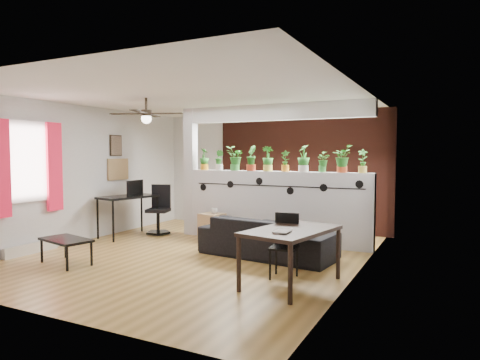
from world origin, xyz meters
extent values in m
cube|color=olive|center=(0.00, 0.00, -0.05)|extent=(6.30, 7.10, 0.10)
cube|color=#B7B7BA|center=(0.00, 3.02, 1.30)|extent=(6.30, 0.04, 2.90)
cube|color=#B7B7BA|center=(0.00, -3.02, 1.30)|extent=(6.30, 0.04, 2.90)
cube|color=#B7B7BA|center=(-2.62, 0.00, 1.30)|extent=(0.04, 7.10, 2.90)
cube|color=#B7B7BA|center=(2.62, 0.00, 1.30)|extent=(0.04, 7.10, 2.90)
cube|color=white|center=(0.00, 0.00, 2.65)|extent=(6.30, 7.10, 0.10)
cube|color=#BCBCC1|center=(0.80, 1.50, 0.68)|extent=(3.60, 0.18, 1.35)
cube|color=silver|center=(0.80, 1.50, 2.45)|extent=(3.60, 0.18, 0.30)
cube|color=#BCBCC1|center=(-1.11, 1.50, 1.30)|extent=(0.22, 0.20, 2.60)
cube|color=brown|center=(0.80, 2.97, 1.30)|extent=(3.90, 0.05, 2.60)
cube|color=black|center=(0.80, 1.40, 1.08)|extent=(3.31, 0.01, 0.02)
cylinder|color=black|center=(-0.75, 1.40, 1.00)|extent=(0.14, 0.01, 0.14)
cylinder|color=black|center=(-0.13, 1.40, 1.08)|extent=(0.14, 0.01, 0.14)
cylinder|color=black|center=(0.49, 1.40, 1.16)|extent=(0.14, 0.01, 0.14)
cylinder|color=black|center=(1.11, 1.40, 1.00)|extent=(0.14, 0.01, 0.14)
cylinder|color=black|center=(1.73, 1.40, 1.08)|extent=(0.14, 0.01, 0.14)
cylinder|color=black|center=(2.35, 1.40, 1.16)|extent=(0.14, 0.01, 0.14)
cube|color=white|center=(-2.58, -1.20, 1.55)|extent=(0.02, 0.95, 1.25)
cube|color=silver|center=(-2.57, -1.20, 1.55)|extent=(0.04, 1.05, 1.35)
cube|color=red|center=(-2.53, -1.70, 1.45)|extent=(0.06, 0.30, 1.55)
cube|color=red|center=(-2.53, -0.70, 1.45)|extent=(0.06, 0.30, 1.55)
cube|color=silver|center=(-2.54, -1.20, 0.09)|extent=(0.08, 1.00, 0.18)
cube|color=olive|center=(-2.58, 0.95, 1.35)|extent=(0.03, 0.60, 0.45)
cube|color=#8C7259|center=(-2.58, 0.90, 1.85)|extent=(0.03, 0.30, 0.40)
cube|color=black|center=(-2.58, 0.90, 1.85)|extent=(0.02, 0.34, 0.44)
cylinder|color=black|center=(-0.80, -0.30, 2.50)|extent=(0.04, 0.04, 0.20)
cylinder|color=black|center=(-0.80, -0.30, 2.35)|extent=(0.18, 0.18, 0.10)
sphere|color=white|center=(-0.80, -0.30, 2.26)|extent=(0.17, 0.17, 0.17)
cube|color=black|center=(-0.48, -0.18, 2.34)|extent=(0.55, 0.29, 0.01)
cube|color=black|center=(-0.92, 0.02, 2.34)|extent=(0.29, 0.55, 0.01)
cube|color=black|center=(-1.12, -0.42, 2.34)|extent=(0.55, 0.29, 0.01)
cube|color=black|center=(-0.68, -0.62, 2.34)|extent=(0.29, 0.55, 0.01)
cylinder|color=orange|center=(-0.78, 1.50, 1.41)|extent=(0.16, 0.16, 0.12)
imported|color=#175218|center=(-0.78, 1.50, 1.62)|extent=(0.29, 0.28, 0.34)
cylinder|color=white|center=(-0.43, 1.50, 1.41)|extent=(0.14, 0.14, 0.12)
imported|color=#175218|center=(-0.43, 1.50, 1.60)|extent=(0.21, 0.17, 0.30)
cylinder|color=green|center=(-0.08, 1.50, 1.41)|extent=(0.18, 0.18, 0.12)
imported|color=#175218|center=(-0.08, 1.50, 1.64)|extent=(0.32, 0.32, 0.38)
cylinder|color=#BA3A1D|center=(0.27, 1.50, 1.41)|extent=(0.18, 0.18, 0.12)
imported|color=#175218|center=(0.27, 1.50, 1.64)|extent=(0.30, 0.32, 0.39)
cylinder|color=#DBCC4D|center=(0.62, 1.50, 1.41)|extent=(0.17, 0.17, 0.12)
imported|color=#175218|center=(0.62, 1.50, 1.63)|extent=(0.29, 0.26, 0.37)
cylinder|color=orange|center=(0.98, 1.50, 1.41)|extent=(0.14, 0.14, 0.12)
imported|color=#175218|center=(0.98, 1.50, 1.60)|extent=(0.25, 0.23, 0.29)
cylinder|color=silver|center=(1.33, 1.50, 1.41)|extent=(0.18, 0.18, 0.12)
imported|color=#175218|center=(1.33, 1.50, 1.64)|extent=(0.32, 0.33, 0.39)
cylinder|color=green|center=(1.68, 1.50, 1.41)|extent=(0.13, 0.13, 0.12)
imported|color=#175218|center=(1.68, 1.50, 1.58)|extent=(0.23, 0.22, 0.27)
cylinder|color=#D14A21|center=(2.03, 1.50, 1.41)|extent=(0.18, 0.18, 0.12)
imported|color=#175218|center=(2.03, 1.50, 1.64)|extent=(0.26, 0.29, 0.38)
cylinder|color=#DEC14E|center=(2.38, 1.50, 1.41)|extent=(0.14, 0.14, 0.12)
imported|color=#175218|center=(2.38, 1.50, 1.61)|extent=(0.23, 0.19, 0.31)
imported|color=black|center=(1.08, 0.39, 0.31)|extent=(2.18, 1.05, 0.62)
cube|color=#A37F56|center=(-0.39, 1.13, 0.26)|extent=(0.49, 0.45, 0.52)
imported|color=gray|center=(-0.34, 1.13, 0.58)|extent=(0.16, 0.16, 0.11)
cube|color=black|center=(-2.10, 0.71, 0.81)|extent=(0.84, 1.25, 0.04)
cylinder|color=black|center=(-2.48, 0.24, 0.39)|extent=(0.04, 0.04, 0.79)
cylinder|color=black|center=(-1.97, 0.13, 0.39)|extent=(0.04, 0.04, 0.79)
cylinder|color=black|center=(-2.24, 1.29, 0.39)|extent=(0.04, 0.04, 0.79)
cylinder|color=black|center=(-1.73, 1.17, 0.39)|extent=(0.04, 0.04, 0.79)
imported|color=black|center=(-2.10, 0.86, 0.92)|extent=(0.30, 0.08, 0.17)
cylinder|color=black|center=(-1.70, 1.16, 0.04)|extent=(0.52, 0.52, 0.04)
cylinder|color=black|center=(-1.70, 1.16, 0.26)|extent=(0.06, 0.06, 0.44)
cube|color=black|center=(-1.70, 1.16, 0.50)|extent=(0.53, 0.53, 0.07)
cube|color=black|center=(-1.76, 1.34, 0.79)|extent=(0.40, 0.18, 0.48)
cube|color=black|center=(1.94, -0.86, 0.70)|extent=(1.04, 1.45, 0.05)
cylinder|color=black|center=(1.47, -1.40, 0.34)|extent=(0.06, 0.06, 0.68)
cylinder|color=black|center=(2.18, -1.54, 0.34)|extent=(0.06, 0.06, 0.68)
cylinder|color=black|center=(1.71, -0.18, 0.34)|extent=(0.06, 0.06, 0.68)
cylinder|color=black|center=(2.42, -0.32, 0.34)|extent=(0.06, 0.06, 0.68)
imported|color=gray|center=(1.84, -1.16, 0.74)|extent=(0.19, 0.25, 0.02)
cube|color=black|center=(1.76, -0.63, 0.42)|extent=(0.39, 0.39, 0.03)
cube|color=black|center=(1.74, -0.47, 0.65)|extent=(0.33, 0.06, 0.44)
cube|color=black|center=(1.63, -0.79, 0.21)|extent=(0.03, 0.03, 0.42)
cube|color=black|center=(1.92, -0.76, 0.21)|extent=(0.03, 0.03, 0.42)
cube|color=black|center=(1.60, -0.50, 0.43)|extent=(0.03, 0.03, 0.85)
cube|color=black|center=(1.89, -0.47, 0.43)|extent=(0.03, 0.03, 0.85)
cube|color=black|center=(-1.47, -1.41, 0.37)|extent=(0.92, 0.64, 0.04)
cylinder|color=black|center=(-1.88, -1.52, 0.18)|extent=(0.04, 0.04, 0.35)
cylinder|color=black|center=(-1.14, -1.69, 0.18)|extent=(0.04, 0.04, 0.35)
cylinder|color=black|center=(-1.79, -1.14, 0.18)|extent=(0.04, 0.04, 0.35)
cylinder|color=black|center=(-1.05, -1.31, 0.18)|extent=(0.04, 0.04, 0.35)
camera|label=1|loc=(3.77, -5.97, 1.68)|focal=32.00mm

